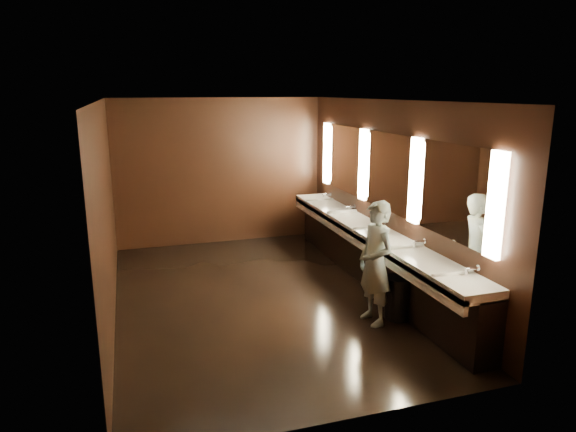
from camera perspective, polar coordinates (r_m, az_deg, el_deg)
The scene contains 10 objects.
floor at distance 7.56m, azimuth -3.16°, elevation -9.02°, with size 6.00×6.00×0.00m, color black.
ceiling at distance 6.97m, azimuth -3.47°, elevation 12.71°, with size 4.00×6.00×0.02m, color #2D2D2B.
wall_back at distance 10.03m, azimuth -7.54°, elevation 4.90°, with size 4.00×0.02×2.80m, color black.
wall_front at distance 4.40m, azimuth 6.42°, elevation -6.63°, with size 4.00×0.02×2.80m, color black.
wall_left at distance 6.94m, azimuth -19.52°, elevation 0.26°, with size 0.02×6.00×2.80m, color black.
wall_right at distance 7.86m, azimuth 10.99°, elevation 2.31°, with size 0.02×6.00×2.80m, color black.
sink_counter at distance 7.99m, azimuth 9.38°, elevation -4.13°, with size 0.55×5.40×1.01m.
mirror_band at distance 7.79m, azimuth 10.98°, elevation 4.83°, with size 0.06×5.03×1.15m.
person at distance 6.61m, azimuth 9.69°, elevation -5.19°, with size 0.59×0.38×1.61m, color #8FB8D6.
trash_bin at distance 6.98m, azimuth 12.15°, elevation -8.84°, with size 0.36×0.36×0.56m, color black.
Camera 1 is at (-1.70, -6.76, 2.93)m, focal length 32.00 mm.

